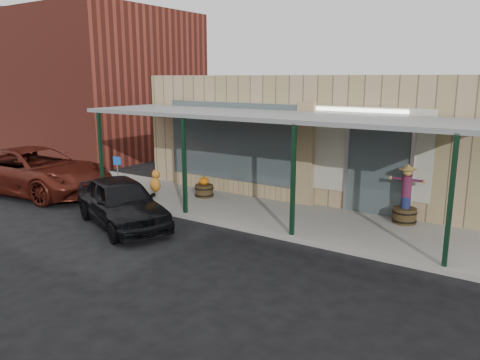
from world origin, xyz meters
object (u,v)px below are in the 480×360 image
Objects in this scene: barrel_scarecrow at (405,203)px; barrel_pumpkin at (204,189)px; parked_sedan at (122,202)px; handicap_sign at (118,171)px; car_maroon at (35,171)px.

barrel_scarecrow is 2.09× the size of barrel_pumpkin.
barrel_pumpkin is (-6.46, -0.82, -0.31)m from barrel_scarecrow.
barrel_scarecrow is 7.93m from parked_sedan.
handicap_sign is at bearing 72.11° from parked_sedan.
handicap_sign reaches higher than barrel_pumpkin.
car_maroon reaches higher than handicap_sign.
parked_sedan is at bearing -106.66° from car_maroon.
handicap_sign is 2.93m from parked_sedan.
parked_sedan reaches higher than handicap_sign.
parked_sedan is at bearing -58.88° from handicap_sign.
barrel_scarecrow is 0.38× the size of parked_sedan.
barrel_scarecrow is at bearing 7.22° from barrel_pumpkin.
barrel_pumpkin is 0.18× the size of parked_sedan.
barrel_pumpkin is at bearing 17.97° from parked_sedan.
handicap_sign is 0.23× the size of car_maroon.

